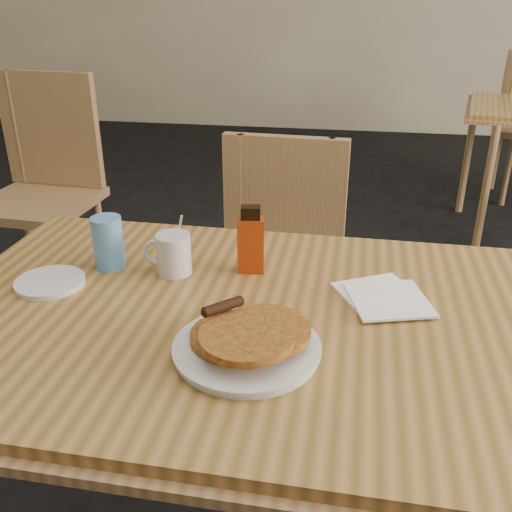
{
  "coord_description": "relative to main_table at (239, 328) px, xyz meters",
  "views": [
    {
      "loc": [
        0.16,
        -1.0,
        1.36
      ],
      "look_at": [
        -0.02,
        0.03,
        0.87
      ],
      "focal_mm": 40.0,
      "sensor_mm": 36.0,
      "label": 1
    }
  ],
  "objects": [
    {
      "name": "coffee_mug",
      "position": [
        -0.19,
        0.15,
        0.09
      ],
      "size": [
        0.12,
        0.08,
        0.15
      ],
      "rotation": [
        0.0,
        0.0,
        0.35
      ],
      "color": "silver",
      "rests_on": "main_table"
    },
    {
      "name": "main_table",
      "position": [
        0.0,
        0.0,
        0.0
      ],
      "size": [
        1.35,
        0.92,
        0.75
      ],
      "rotation": [
        0.0,
        0.0,
        -0.01
      ],
      "color": "#A9713C",
      "rests_on": "floor"
    },
    {
      "name": "pancake_plate",
      "position": [
        0.04,
        -0.14,
        0.06
      ],
      "size": [
        0.27,
        0.27,
        0.08
      ],
      "rotation": [
        0.0,
        0.0,
        0.33
      ],
      "color": "silver",
      "rests_on": "main_table"
    },
    {
      "name": "side_saucer",
      "position": [
        -0.44,
        0.04,
        0.05
      ],
      "size": [
        0.17,
        0.17,
        0.01
      ],
      "primitive_type": "cylinder",
      "rotation": [
        0.0,
        0.0,
        0.09
      ],
      "color": "silver",
      "rests_on": "main_table"
    },
    {
      "name": "blue_tumbler",
      "position": [
        -0.35,
        0.16,
        0.1
      ],
      "size": [
        0.07,
        0.07,
        0.13
      ],
      "primitive_type": "cylinder",
      "rotation": [
        0.0,
        0.0,
        0.01
      ],
      "color": "#5491C6",
      "rests_on": "main_table"
    },
    {
      "name": "chair_wall_extra",
      "position": [
        -1.14,
        1.26,
        -0.09
      ],
      "size": [
        0.5,
        0.5,
        1.03
      ],
      "rotation": [
        0.0,
        0.0,
        -0.07
      ],
      "color": "#9F844B",
      "rests_on": "floor"
    },
    {
      "name": "napkin_stack",
      "position": [
        0.3,
        0.1,
        0.05
      ],
      "size": [
        0.23,
        0.24,
        0.01
      ],
      "rotation": [
        0.0,
        0.0,
        0.49
      ],
      "color": "white",
      "rests_on": "main_table"
    },
    {
      "name": "syrup_bottle",
      "position": [
        -0.01,
        0.19,
        0.11
      ],
      "size": [
        0.07,
        0.05,
        0.16
      ],
      "rotation": [
        0.0,
        0.0,
        0.15
      ],
      "color": "maroon",
      "rests_on": "main_table"
    },
    {
      "name": "chair_main_far",
      "position": [
        -0.01,
        0.72,
        -0.16
      ],
      "size": [
        0.44,
        0.44,
        0.92
      ],
      "rotation": [
        0.0,
        0.0,
        -0.06
      ],
      "color": "#9F844B",
      "rests_on": "floor"
    }
  ]
}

